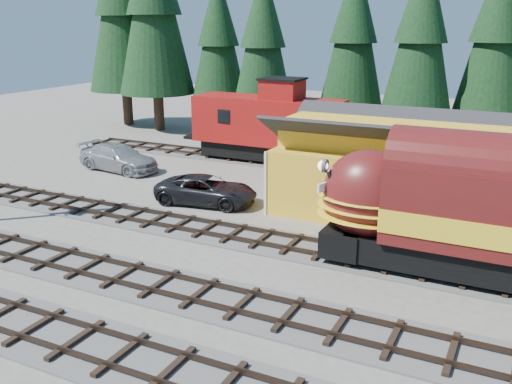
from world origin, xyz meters
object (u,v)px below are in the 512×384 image
at_px(depot, 396,160).
at_px(caboose, 269,124).
at_px(pickup_truck_a, 206,190).
at_px(pickup_truck_b, 119,158).

height_order(depot, caboose, caboose).
distance_m(pickup_truck_a, pickup_truck_b, 9.88).
xyz_separation_m(depot, caboose, (-10.74, 7.50, -0.21)).
bearing_deg(pickup_truck_b, caboose, -45.03).
relative_size(pickup_truck_a, pickup_truck_b, 0.94).
xyz_separation_m(pickup_truck_a, pickup_truck_b, (-9.17, 3.68, 0.09)).
distance_m(depot, caboose, 13.10).
bearing_deg(pickup_truck_a, caboose, -3.00).
bearing_deg(pickup_truck_a, depot, -82.77).
relative_size(caboose, pickup_truck_a, 1.91).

